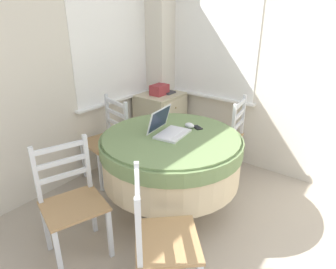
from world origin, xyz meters
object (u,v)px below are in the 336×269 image
(laptop, at_px, (168,129))
(computer_mouse, at_px, (190,125))
(dining_chair_near_back_window, at_px, (108,141))
(dining_chair_near_right_window, at_px, (225,137))
(dining_chair_camera_near, at_px, (160,240))
(corner_cabinet, at_px, (161,122))
(round_dining_table, at_px, (171,154))
(cell_phone, at_px, (197,127))
(storage_box, at_px, (159,90))
(book_on_cabinet, at_px, (165,92))
(dining_chair_left_flank, at_px, (72,203))

(laptop, bearing_deg, computer_mouse, -17.21)
(dining_chair_near_back_window, height_order, dining_chair_near_right_window, same)
(dining_chair_near_right_window, height_order, dining_chair_camera_near, same)
(dining_chair_near_right_window, relative_size, corner_cabinet, 1.16)
(round_dining_table, xyz_separation_m, cell_phone, (0.29, -0.08, 0.19))
(computer_mouse, distance_m, storage_box, 1.13)
(dining_chair_camera_near, height_order, book_on_cabinet, dining_chair_camera_near)
(cell_phone, bearing_deg, round_dining_table, 163.76)
(cell_phone, height_order, storage_box, storage_box)
(dining_chair_near_back_window, relative_size, storage_box, 4.22)
(dining_chair_near_back_window, bearing_deg, storage_box, -1.61)
(dining_chair_camera_near, bearing_deg, dining_chair_near_right_window, 14.25)
(dining_chair_camera_near, bearing_deg, dining_chair_left_flank, 97.06)
(book_on_cabinet, bearing_deg, dining_chair_left_flank, -162.30)
(dining_chair_camera_near, height_order, corner_cabinet, dining_chair_camera_near)
(dining_chair_camera_near, xyz_separation_m, book_on_cabinet, (1.82, 1.38, 0.34))
(laptop, distance_m, cell_phone, 0.31)
(cell_phone, relative_size, corner_cabinet, 0.15)
(dining_chair_left_flank, bearing_deg, dining_chair_near_right_window, -10.76)
(corner_cabinet, xyz_separation_m, book_on_cabinet, (0.06, -0.03, 0.40))
(dining_chair_camera_near, distance_m, book_on_cabinet, 2.31)
(dining_chair_near_back_window, xyz_separation_m, corner_cabinet, (0.93, 0.00, -0.06))
(computer_mouse, distance_m, corner_cabinet, 1.26)
(cell_phone, distance_m, book_on_cabinet, 1.23)
(dining_chair_left_flank, xyz_separation_m, corner_cabinet, (1.85, 0.64, -0.06))
(dining_chair_near_back_window, height_order, book_on_cabinet, dining_chair_near_back_window)
(round_dining_table, relative_size, corner_cabinet, 1.60)
(cell_phone, xyz_separation_m, dining_chair_near_right_window, (0.63, 0.02, -0.32))
(round_dining_table, bearing_deg, book_on_cabinet, 40.25)
(laptop, distance_m, book_on_cabinet, 1.33)
(round_dining_table, relative_size, dining_chair_near_back_window, 1.37)
(corner_cabinet, bearing_deg, round_dining_table, -137.18)
(round_dining_table, xyz_separation_m, dining_chair_camera_near, (-0.77, -0.50, -0.14))
(dining_chair_near_back_window, distance_m, corner_cabinet, 0.93)
(laptop, relative_size, corner_cabinet, 0.46)
(laptop, xyz_separation_m, dining_chair_camera_near, (-0.79, -0.54, -0.37))
(dining_chair_near_back_window, distance_m, storage_box, 0.96)
(round_dining_table, xyz_separation_m, computer_mouse, (0.25, -0.03, 0.21))
(storage_box, relative_size, book_on_cabinet, 0.91)
(dining_chair_near_right_window, distance_m, book_on_cabinet, 1.02)
(round_dining_table, relative_size, book_on_cabinet, 5.29)
(dining_chair_camera_near, xyz_separation_m, corner_cabinet, (1.76, 1.41, -0.06))
(dining_chair_left_flank, relative_size, storage_box, 4.22)
(dining_chair_camera_near, bearing_deg, computer_mouse, 24.83)
(round_dining_table, height_order, dining_chair_near_right_window, dining_chair_near_right_window)
(dining_chair_near_right_window, xyz_separation_m, corner_cabinet, (0.06, 0.98, -0.06))
(dining_chair_camera_near, relative_size, storage_box, 4.22)
(cell_phone, relative_size, storage_box, 0.56)
(computer_mouse, bearing_deg, storage_box, 53.13)
(dining_chair_left_flank, bearing_deg, book_on_cabinet, 17.70)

